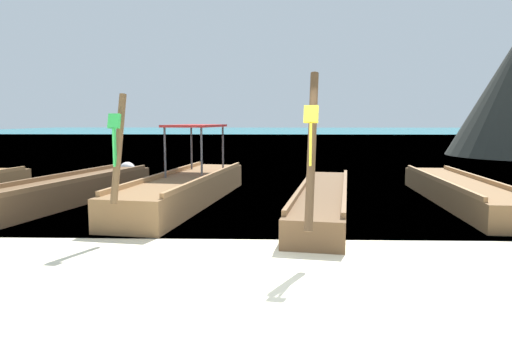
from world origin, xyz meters
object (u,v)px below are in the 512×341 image
object	(u,v)px
longtail_boat_turquoise_ribbon	(70,190)
mooring_buoy_near	(127,170)
longtail_boat_green_ribbon	(186,188)
longtail_boat_violet_ribbon	(460,192)
longtail_boat_yellow_ribbon	(323,199)

from	to	relation	value
longtail_boat_turquoise_ribbon	mooring_buoy_near	bearing A→B (deg)	91.39
longtail_boat_green_ribbon	longtail_boat_violet_ribbon	bearing A→B (deg)	0.91
longtail_boat_green_ribbon	longtail_boat_violet_ribbon	distance (m)	6.61
longtail_boat_green_ribbon	longtail_boat_violet_ribbon	xyz separation A→B (m)	(6.61, 0.10, -0.08)
longtail_boat_turquoise_ribbon	longtail_boat_violet_ribbon	size ratio (longest dim) A/B	0.98
longtail_boat_yellow_ribbon	longtail_boat_turquoise_ribbon	bearing A→B (deg)	172.41
longtail_boat_turquoise_ribbon	mooring_buoy_near	distance (m)	4.93
longtail_boat_yellow_ribbon	mooring_buoy_near	distance (m)	8.42
mooring_buoy_near	longtail_boat_green_ribbon	bearing A→B (deg)	-58.73
longtail_boat_yellow_ribbon	mooring_buoy_near	world-z (taller)	longtail_boat_yellow_ribbon
mooring_buoy_near	longtail_boat_violet_ribbon	bearing A→B (deg)	-26.44
longtail_boat_yellow_ribbon	longtail_boat_violet_ribbon	size ratio (longest dim) A/B	1.08
longtail_boat_green_ribbon	longtail_boat_yellow_ribbon	xyz separation A→B (m)	(3.21, -0.88, -0.10)
longtail_boat_green_ribbon	longtail_boat_yellow_ribbon	size ratio (longest dim) A/B	0.94
longtail_boat_yellow_ribbon	longtail_boat_violet_ribbon	bearing A→B (deg)	16.11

